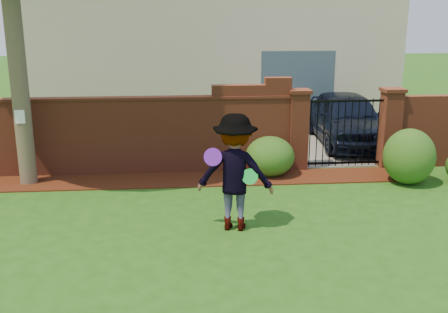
{
  "coord_description": "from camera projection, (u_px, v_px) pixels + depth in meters",
  "views": [
    {
      "loc": [
        -0.35,
        -7.74,
        3.55
      ],
      "look_at": [
        0.45,
        1.4,
        1.05
      ],
      "focal_mm": 42.24,
      "sensor_mm": 36.0,
      "label": 1
    }
  ],
  "objects": [
    {
      "name": "shrub_middle",
      "position": [
        409.0,
        157.0,
        11.22
      ],
      "size": [
        1.09,
        1.09,
        1.2
      ],
      "primitive_type": "ellipsoid",
      "color": "#1D4E17",
      "rests_on": "ground"
    },
    {
      "name": "mulch_bed",
      "position": [
        153.0,
        180.0,
        11.53
      ],
      "size": [
        11.1,
        1.08,
        0.03
      ],
      "primitive_type": "cube",
      "color": "#3A160A",
      "rests_on": "ground"
    },
    {
      "name": "brick_wall",
      "position": [
        105.0,
        134.0,
        11.83
      ],
      "size": [
        8.7,
        0.31,
        2.16
      ],
      "color": "brown",
      "rests_on": "ground"
    },
    {
      "name": "driveway",
      "position": [
        303.0,
        131.0,
        16.38
      ],
      "size": [
        3.2,
        8.0,
        0.01
      ],
      "primitive_type": "cube",
      "color": "slate",
      "rests_on": "ground"
    },
    {
      "name": "pillar_right",
      "position": [
        390.0,
        127.0,
        12.38
      ],
      "size": [
        0.5,
        0.5,
        1.88
      ],
      "color": "brown",
      "rests_on": "ground"
    },
    {
      "name": "ground",
      "position": [
        204.0,
        244.0,
        8.4
      ],
      "size": [
        80.0,
        80.0,
        0.01
      ],
      "primitive_type": "cube",
      "color": "#225114",
      "rests_on": "ground"
    },
    {
      "name": "house",
      "position": [
        214.0,
        24.0,
        19.19
      ],
      "size": [
        12.4,
        6.4,
        6.3
      ],
      "color": "beige",
      "rests_on": "ground"
    },
    {
      "name": "frisbee_purple",
      "position": [
        213.0,
        157.0,
        8.45
      ],
      "size": [
        0.29,
        0.09,
        0.29
      ],
      "primitive_type": "cylinder",
      "rotation": [
        1.36,
        0.0,
        -0.0
      ],
      "color": "purple",
      "rests_on": "man"
    },
    {
      "name": "iron_gate",
      "position": [
        344.0,
        133.0,
        12.32
      ],
      "size": [
        1.78,
        0.03,
        1.6
      ],
      "color": "black",
      "rests_on": "ground"
    },
    {
      "name": "car",
      "position": [
        349.0,
        120.0,
        14.46
      ],
      "size": [
        1.96,
        4.34,
        1.45
      ],
      "primitive_type": "imported",
      "rotation": [
        0.0,
        0.0,
        -0.06
      ],
      "color": "black",
      "rests_on": "ground"
    },
    {
      "name": "paper_notice",
      "position": [
        20.0,
        117.0,
        10.79
      ],
      "size": [
        0.2,
        0.01,
        0.28
      ],
      "primitive_type": "cube",
      "color": "white",
      "rests_on": "tree"
    },
    {
      "name": "shrub_left",
      "position": [
        270.0,
        156.0,
        11.8
      ],
      "size": [
        1.1,
        1.1,
        0.9
      ],
      "primitive_type": "ellipsoid",
      "color": "#1D4E17",
      "rests_on": "ground"
    },
    {
      "name": "pillar_left",
      "position": [
        298.0,
        129.0,
        12.2
      ],
      "size": [
        0.5,
        0.5,
        1.88
      ],
      "color": "brown",
      "rests_on": "ground"
    },
    {
      "name": "man",
      "position": [
        234.0,
        173.0,
        8.73
      ],
      "size": [
        1.41,
        1.0,
        1.98
      ],
      "primitive_type": "imported",
      "rotation": [
        0.0,
        0.0,
        2.92
      ],
      "color": "gray",
      "rests_on": "ground"
    },
    {
      "name": "frisbee_green",
      "position": [
        250.0,
        176.0,
        8.58
      ],
      "size": [
        0.27,
        0.1,
        0.27
      ],
      "primitive_type": "cylinder",
      "rotation": [
        1.43,
        0.0,
        -0.14
      ],
      "color": "#1CD24A",
      "rests_on": "man"
    }
  ]
}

